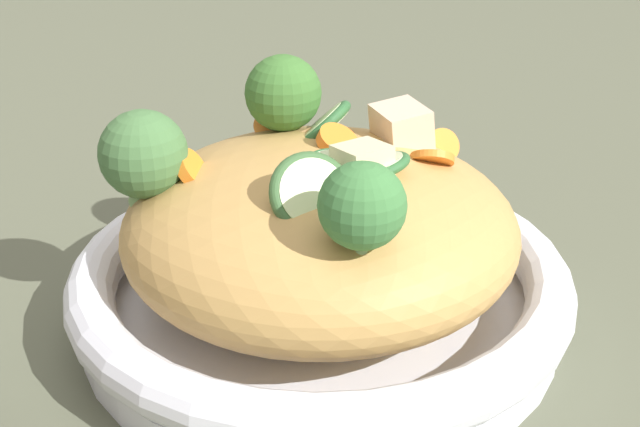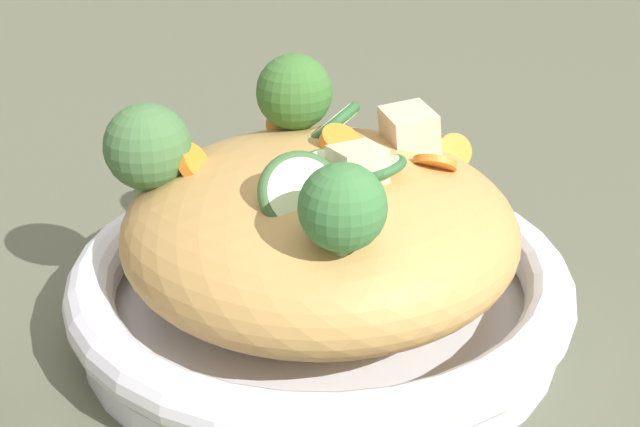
{
  "view_description": "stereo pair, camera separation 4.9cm",
  "coord_description": "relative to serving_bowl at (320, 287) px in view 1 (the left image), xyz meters",
  "views": [
    {
      "loc": [
        0.09,
        -0.43,
        0.29
      ],
      "look_at": [
        0.0,
        0.0,
        0.07
      ],
      "focal_mm": 48.86,
      "sensor_mm": 36.0,
      "label": 1
    },
    {
      "loc": [
        0.14,
        -0.42,
        0.29
      ],
      "look_at": [
        0.0,
        0.0,
        0.07
      ],
      "focal_mm": 48.86,
      "sensor_mm": 36.0,
      "label": 2
    }
  ],
  "objects": [
    {
      "name": "noodle_heap",
      "position": [
        -0.0,
        0.0,
        0.04
      ],
      "size": [
        0.22,
        0.22,
        0.09
      ],
      "color": "tan",
      "rests_on": "serving_bowl"
    },
    {
      "name": "broccoli_florets",
      "position": [
        -0.04,
        -0.01,
        0.09
      ],
      "size": [
        0.19,
        0.18,
        0.07
      ],
      "color": "#91B475",
      "rests_on": "serving_bowl"
    },
    {
      "name": "chicken_chunks",
      "position": [
        0.03,
        0.03,
        0.08
      ],
      "size": [
        0.05,
        0.11,
        0.03
      ],
      "color": "beige",
      "rests_on": "serving_bowl"
    },
    {
      "name": "zucchini_slices",
      "position": [
        0.01,
        -0.01,
        0.08
      ],
      "size": [
        0.08,
        0.14,
        0.04
      ],
      "color": "beige",
      "rests_on": "serving_bowl"
    },
    {
      "name": "ground_plane",
      "position": [
        0.0,
        0.0,
        -0.02
      ],
      "size": [
        3.0,
        3.0,
        0.0
      ],
      "primitive_type": "plane",
      "color": "#555845"
    },
    {
      "name": "carrot_coins",
      "position": [
        0.0,
        0.03,
        0.08
      ],
      "size": [
        0.15,
        0.12,
        0.04
      ],
      "color": "orange",
      "rests_on": "serving_bowl"
    },
    {
      "name": "serving_bowl",
      "position": [
        0.0,
        0.0,
        0.0
      ],
      "size": [
        0.29,
        0.29,
        0.04
      ],
      "color": "white",
      "rests_on": "ground_plane"
    }
  ]
}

